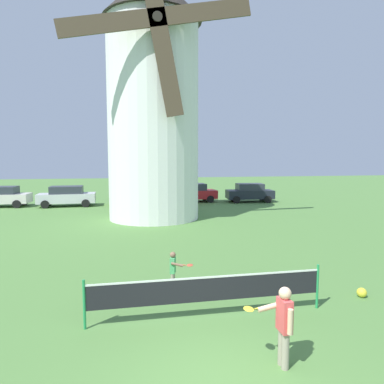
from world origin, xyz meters
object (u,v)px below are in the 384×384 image
tennis_net (209,289)px  parked_car_silver (67,196)px  parked_car_mustard (139,195)px  parked_car_red (191,193)px  player_near (283,322)px  parked_car_cream (1,196)px  windmill (153,94)px  player_far (174,268)px  parked_car_black (250,192)px  stray_ball (362,292)px

tennis_net → parked_car_silver: size_ratio=1.30×
parked_car_mustard → parked_car_red: same height
player_near → parked_car_cream: bearing=117.8°
parked_car_red → parked_car_mustard: bearing=-167.5°
windmill → parked_car_red: bearing=62.7°
player_near → parked_car_red: parked_car_red is taller
player_far → parked_car_cream: bearing=119.3°
parked_car_silver → parked_car_mustard: 5.45m
parked_car_cream → parked_car_silver: 4.91m
player_far → parked_car_cream: (-10.60, 18.87, 0.19)m
tennis_net → windmill: bearing=90.5°
player_near → parked_car_black: parked_car_black is taller
tennis_net → player_near: bearing=-68.0°
stray_ball → parked_car_red: (-0.71, 20.42, 0.68)m
windmill → parked_car_silver: (-6.16, 6.49, -6.71)m
stray_ball → parked_car_silver: (-10.58, 19.72, 0.68)m
windmill → stray_ball: bearing=-71.5°
parked_car_red → parked_car_silver: bearing=-175.9°
tennis_net → parked_car_black: (8.47, 19.96, 0.12)m
parked_car_silver → parked_car_cream: bearing=172.9°
player_far → parked_car_black: (9.02, 18.13, 0.19)m
player_far → stray_ball: 5.09m
stray_ball → parked_car_red: size_ratio=0.06×
windmill → parked_car_silver: bearing=133.5°
tennis_net → parked_car_silver: 21.05m
stray_ball → parked_car_silver: parked_car_silver is taller
windmill → tennis_net: windmill is taller
player_far → parked_car_silver: 19.14m
stray_ball → parked_car_silver: size_ratio=0.06×
stray_ball → parked_car_mustard: (-5.13, 19.44, 0.68)m
parked_car_cream → parked_car_red: (14.74, 0.10, 0.00)m
tennis_net → parked_car_mustard: 19.83m
windmill → tennis_net: (0.12, -13.60, -6.84)m
player_near → stray_ball: 4.30m
parked_car_cream → player_far: bearing=-60.7°
player_far → parked_car_red: 19.41m
parked_car_cream → stray_ball: bearing=-52.8°
player_near → player_far: (-1.39, 3.91, -0.20)m
player_far → stray_ball: bearing=-16.7°
parked_car_red → parked_car_black: 4.95m
player_far → parked_car_mustard: bearing=90.9°
player_near → stray_ball: (3.46, 2.45, -0.70)m
parked_car_silver → parked_car_red: same height
player_near → tennis_net: bearing=112.0°
player_near → parked_car_black: size_ratio=0.36×
stray_ball → parked_car_black: 20.04m
parked_car_red → parked_car_cream: bearing=-179.6°
stray_ball → parked_car_black: (4.18, 19.59, 0.68)m
windmill → parked_car_cream: size_ratio=3.75×
windmill → parked_car_silver: windmill is taller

